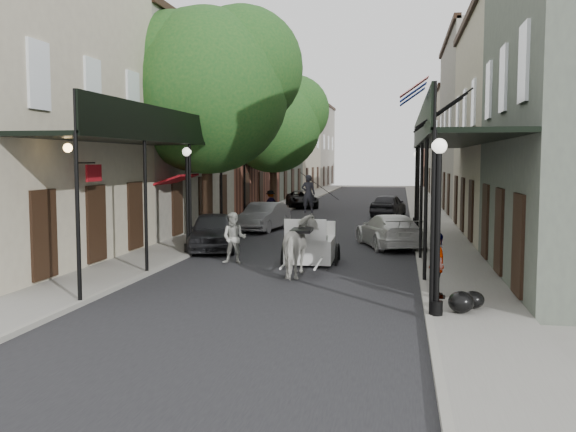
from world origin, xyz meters
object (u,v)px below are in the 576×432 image
at_px(lamppost_left, 187,198).
at_px(horse, 301,246).
at_px(tree_far, 279,121).
at_px(lamppost_right_far, 416,186).
at_px(tree_near, 217,84).
at_px(car_left_near, 213,231).
at_px(carriage, 312,227).
at_px(car_left_far, 302,199).
at_px(lamppost_right_near, 438,224).
at_px(pedestrian_walking, 234,238).
at_px(car_left_mid, 264,217).
at_px(pedestrian_sidewalk_left, 270,203).
at_px(car_right_far, 388,205).
at_px(pedestrian_sidewalk_right, 437,265).
at_px(car_right_near, 389,231).

height_order(lamppost_left, horse, lamppost_left).
height_order(tree_far, lamppost_right_far, tree_far).
bearing_deg(tree_near, horse, -58.14).
bearing_deg(car_left_near, carriage, -40.20).
distance_m(horse, car_left_near, 6.29).
relative_size(lamppost_right_far, car_left_far, 0.85).
height_order(lamppost_right_near, car_left_far, lamppost_right_near).
bearing_deg(pedestrian_walking, carriage, 20.48).
xyz_separation_m(tree_near, car_left_far, (0.60, 19.11, -5.88)).
bearing_deg(lamppost_right_far, tree_near, -136.69).
bearing_deg(tree_near, carriage, -46.13).
relative_size(pedestrian_walking, car_left_mid, 0.41).
relative_size(lamppost_right_far, pedestrian_sidewalk_left, 2.48).
distance_m(tree_far, car_right_far, 8.64).
bearing_deg(horse, car_right_far, -97.44).
bearing_deg(car_left_far, lamppost_left, -105.81).
distance_m(lamppost_right_near, car_left_far, 32.25).
distance_m(lamppost_right_far, car_right_far, 5.42).
distance_m(pedestrian_sidewalk_right, car_left_near, 10.95).
distance_m(tree_far, car_left_near, 17.56).
height_order(car_left_mid, car_right_near, car_left_mid).
xyz_separation_m(car_left_far, car_right_far, (6.20, -6.25, 0.08)).
relative_size(tree_near, car_left_far, 2.20).
bearing_deg(pedestrian_walking, pedestrian_sidewalk_left, 97.66).
xyz_separation_m(tree_near, pedestrian_sidewalk_right, (8.40, -10.46, -5.58)).
height_order(tree_far, pedestrian_sidewalk_right, tree_far).
xyz_separation_m(tree_near, tree_far, (-0.05, 14.00, -0.65)).
bearing_deg(car_left_near, tree_far, 78.66).
height_order(lamppost_right_far, carriage, lamppost_right_far).
bearing_deg(tree_near, pedestrian_sidewalk_left, 90.01).
bearing_deg(car_right_far, lamppost_left, 78.99).
height_order(tree_far, car_left_mid, tree_far).
xyz_separation_m(pedestrian_sidewalk_left, car_left_near, (0.60, -13.72, -0.15)).
distance_m(lamppost_right_near, pedestrian_walking, 8.97).
height_order(lamppost_right_near, car_right_far, lamppost_right_near).
bearing_deg(car_left_far, pedestrian_sidewalk_left, -108.78).
relative_size(lamppost_left, pedestrian_sidewalk_left, 2.48).
height_order(pedestrian_sidewalk_left, car_left_near, pedestrian_sidewalk_left).
height_order(carriage, pedestrian_sidewalk_right, carriage).
xyz_separation_m(horse, car_left_near, (-4.10, 4.77, -0.16)).
bearing_deg(pedestrian_sidewalk_right, tree_far, 9.74).
height_order(pedestrian_sidewalk_right, car_right_far, pedestrian_sidewalk_right).
relative_size(lamppost_right_far, car_right_near, 0.83).
bearing_deg(lamppost_right_near, pedestrian_sidewalk_right, 86.66).
height_order(lamppost_right_near, pedestrian_sidewalk_right, lamppost_right_near).
relative_size(horse, car_left_mid, 0.51).
bearing_deg(lamppost_left, horse, -36.31).
distance_m(tree_far, pedestrian_sidewalk_right, 26.35).
relative_size(horse, car_left_far, 0.48).
bearing_deg(tree_far, pedestrian_walking, -83.50).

